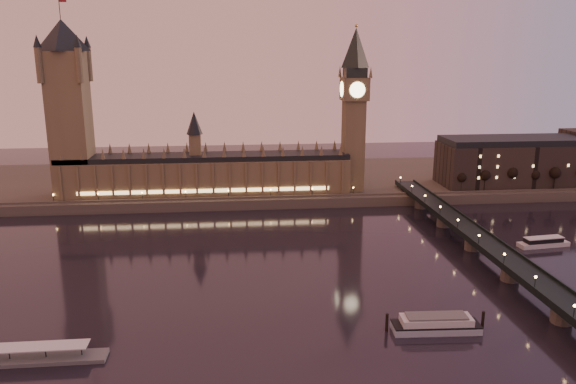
# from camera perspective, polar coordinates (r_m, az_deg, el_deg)

# --- Properties ---
(ground) EXTENTS (700.00, 700.00, 0.00)m
(ground) POSITION_cam_1_polar(r_m,az_deg,el_deg) (247.91, -0.02, -8.09)
(ground) COLOR black
(ground) RESTS_ON ground
(far_embankment) EXTENTS (560.00, 130.00, 6.00)m
(far_embankment) POSITION_cam_1_polar(r_m,az_deg,el_deg) (407.23, 1.89, 1.19)
(far_embankment) COLOR #423D35
(far_embankment) RESTS_ON ground
(palace_of_westminster) EXTENTS (180.00, 26.62, 52.00)m
(palace_of_westminster) POSITION_cam_1_polar(r_m,az_deg,el_deg) (357.25, -8.38, 2.30)
(palace_of_westminster) COLOR brown
(palace_of_westminster) RESTS_ON ground
(victoria_tower) EXTENTS (31.68, 31.68, 118.00)m
(victoria_tower) POSITION_cam_1_polar(r_m,az_deg,el_deg) (363.92, -21.44, 8.73)
(victoria_tower) COLOR brown
(victoria_tower) RESTS_ON ground
(big_ben) EXTENTS (17.68, 17.68, 104.00)m
(big_ben) POSITION_cam_1_polar(r_m,az_deg,el_deg) (359.09, 6.75, 9.23)
(big_ben) COLOR brown
(big_ben) RESTS_ON ground
(westminster_bridge) EXTENTS (13.20, 260.00, 15.30)m
(westminster_bridge) POSITION_cam_1_polar(r_m,az_deg,el_deg) (270.21, 19.80, -5.80)
(westminster_bridge) COLOR black
(westminster_bridge) RESTS_ON ground
(city_block) EXTENTS (155.00, 45.00, 34.00)m
(city_block) POSITION_cam_1_polar(r_m,az_deg,el_deg) (426.22, 25.16, 3.08)
(city_block) COLOR black
(city_block) RESTS_ON ground
(bare_tree_0) EXTENTS (6.54, 6.54, 13.30)m
(bare_tree_0) POSITION_cam_1_polar(r_m,az_deg,el_deg) (375.62, 17.23, 1.49)
(bare_tree_0) COLOR black
(bare_tree_0) RESTS_ON ground
(bare_tree_1) EXTENTS (6.54, 6.54, 13.30)m
(bare_tree_1) POSITION_cam_1_polar(r_m,az_deg,el_deg) (382.11, 19.45, 1.52)
(bare_tree_1) COLOR black
(bare_tree_1) RESTS_ON ground
(bare_tree_2) EXTENTS (6.54, 6.54, 13.30)m
(bare_tree_2) POSITION_cam_1_polar(r_m,az_deg,el_deg) (389.15, 21.59, 1.55)
(bare_tree_2) COLOR black
(bare_tree_2) RESTS_ON ground
(bare_tree_3) EXTENTS (6.54, 6.54, 13.30)m
(bare_tree_3) POSITION_cam_1_polar(r_m,az_deg,el_deg) (396.71, 23.65, 1.58)
(bare_tree_3) COLOR black
(bare_tree_3) RESTS_ON ground
(bare_tree_4) EXTENTS (6.54, 6.54, 13.30)m
(bare_tree_4) POSITION_cam_1_polar(r_m,az_deg,el_deg) (404.76, 25.63, 1.60)
(bare_tree_4) COLOR black
(bare_tree_4) RESTS_ON ground
(cruise_boat_b) EXTENTS (26.31, 9.36, 4.75)m
(cruise_boat_b) POSITION_cam_1_polar(r_m,az_deg,el_deg) (305.43, 24.51, -4.67)
(cruise_boat_b) COLOR silver
(cruise_boat_b) RESTS_ON ground
(moored_barge) EXTENTS (34.59, 9.86, 6.35)m
(moored_barge) POSITION_cam_1_polar(r_m,az_deg,el_deg) (204.16, 14.80, -12.83)
(moored_barge) COLOR #9AAEC4
(moored_barge) RESTS_ON ground
(pontoon_pier) EXTENTS (45.51, 7.59, 12.14)m
(pontoon_pier) POSITION_cam_1_polar(r_m,az_deg,el_deg) (198.14, -24.67, -15.02)
(pontoon_pier) COLOR #595B5E
(pontoon_pier) RESTS_ON ground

